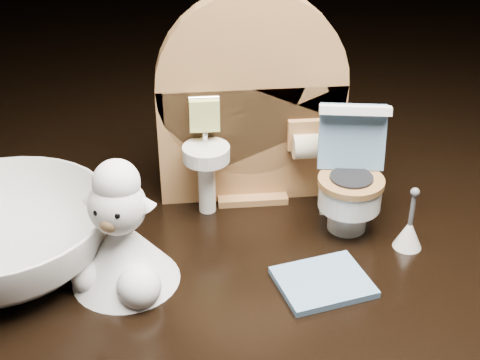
% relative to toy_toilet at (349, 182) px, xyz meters
% --- Properties ---
extents(backdrop_panel, '(0.13, 0.05, 0.15)m').
position_rel_toy_toilet_xyz_m(backdrop_panel, '(-0.06, 0.04, 0.03)').
color(backdrop_panel, '#A37041').
rests_on(backdrop_panel, ground).
extents(toy_toilet, '(0.05, 0.06, 0.09)m').
position_rel_toy_toilet_xyz_m(toy_toilet, '(0.00, 0.00, 0.00)').
color(toy_toilet, white).
rests_on(toy_toilet, ground).
extents(bath_mat, '(0.06, 0.06, 0.00)m').
position_rel_toy_toilet_xyz_m(bath_mat, '(-0.03, -0.07, -0.03)').
color(bath_mat, '#6088AE').
rests_on(bath_mat, ground).
extents(toilet_brush, '(0.02, 0.02, 0.04)m').
position_rel_toy_toilet_xyz_m(toilet_brush, '(0.03, -0.03, -0.02)').
color(toilet_brush, white).
rests_on(toilet_brush, ground).
extents(plush_lamb, '(0.07, 0.07, 0.08)m').
position_rel_toy_toilet_xyz_m(plush_lamb, '(-0.15, -0.05, -0.00)').
color(plush_lamb, white).
rests_on(plush_lamb, ground).
extents(ceramic_bowl, '(0.15, 0.15, 0.04)m').
position_rel_toy_toilet_xyz_m(ceramic_bowl, '(-0.22, -0.03, -0.01)').
color(ceramic_bowl, white).
rests_on(ceramic_bowl, ground).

